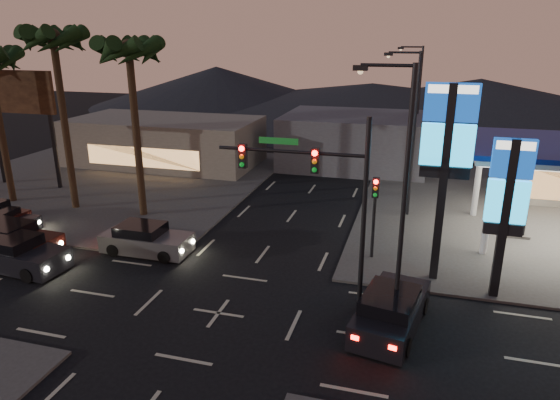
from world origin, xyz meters
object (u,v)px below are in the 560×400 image
(pylon_sign_tall, at_px, (447,145))
(car_lane_b_mid, at_px, (1,222))
(car_lane_a_front, at_px, (17,254))
(car_lane_a_mid, at_px, (10,240))
(traffic_signal_mast, at_px, (321,185))
(car_lane_b_front, at_px, (146,240))
(pylon_sign_short, at_px, (508,195))
(suv_station, at_px, (391,311))

(pylon_sign_tall, relative_size, car_lane_b_mid, 2.14)
(car_lane_a_front, xyz_separation_m, car_lane_a_mid, (-1.52, 1.23, 0.02))
(pylon_sign_tall, height_order, car_lane_b_mid, pylon_sign_tall)
(car_lane_a_front, distance_m, car_lane_a_mid, 1.95)
(traffic_signal_mast, bearing_deg, pylon_sign_tall, 36.52)
(traffic_signal_mast, relative_size, car_lane_b_front, 1.68)
(pylon_sign_short, xyz_separation_m, car_lane_b_front, (-16.95, 0.08, -3.94))
(pylon_sign_tall, height_order, traffic_signal_mast, pylon_sign_tall)
(car_lane_b_mid, bearing_deg, car_lane_a_mid, -39.53)
(car_lane_b_mid, bearing_deg, suv_station, -10.29)
(car_lane_a_mid, xyz_separation_m, car_lane_b_mid, (-2.92, 2.41, -0.16))
(car_lane_b_front, bearing_deg, pylon_sign_short, -0.28)
(pylon_sign_tall, bearing_deg, pylon_sign_short, -21.80)
(car_lane_a_front, bearing_deg, pylon_sign_short, 8.47)
(pylon_sign_short, height_order, traffic_signal_mast, traffic_signal_mast)
(traffic_signal_mast, xyz_separation_m, car_lane_a_front, (-14.79, -0.77, -4.46))
(pylon_sign_tall, relative_size, car_lane_a_mid, 1.71)
(traffic_signal_mast, xyz_separation_m, suv_station, (3.10, -1.17, -4.47))
(car_lane_b_mid, relative_size, suv_station, 0.81)
(traffic_signal_mast, bearing_deg, car_lane_a_front, -177.03)
(pylon_sign_short, relative_size, car_lane_a_front, 1.35)
(suv_station, bearing_deg, pylon_sign_short, 41.62)
(car_lane_a_mid, xyz_separation_m, suv_station, (19.40, -1.64, -0.02))
(traffic_signal_mast, bearing_deg, car_lane_b_front, 165.03)
(pylon_sign_tall, distance_m, pylon_sign_short, 3.20)
(pylon_sign_short, relative_size, car_lane_b_mid, 1.66)
(car_lane_a_mid, bearing_deg, suv_station, -4.83)
(car_lane_a_mid, bearing_deg, traffic_signal_mast, -1.64)
(traffic_signal_mast, height_order, car_lane_a_front, traffic_signal_mast)
(car_lane_a_front, xyz_separation_m, car_lane_b_front, (5.08, 3.36, -0.05))
(car_lane_b_mid, bearing_deg, pylon_sign_short, -0.80)
(pylon_sign_tall, relative_size, car_lane_a_front, 1.73)
(car_lane_b_front, distance_m, suv_station, 13.34)
(pylon_sign_tall, xyz_separation_m, car_lane_a_mid, (-21.04, -3.05, -5.61))
(pylon_sign_tall, distance_m, car_lane_b_mid, 24.66)
(car_lane_b_front, bearing_deg, traffic_signal_mast, -14.97)
(pylon_sign_tall, xyz_separation_m, car_lane_a_front, (-19.53, -4.28, -5.63))
(car_lane_b_mid, xyz_separation_m, suv_station, (22.32, -4.05, 0.14))
(car_lane_a_mid, distance_m, car_lane_b_front, 6.93)
(car_lane_b_mid, bearing_deg, car_lane_a_front, -39.41)
(pylon_sign_short, distance_m, car_lane_b_mid, 26.78)
(car_lane_a_mid, height_order, suv_station, car_lane_a_mid)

